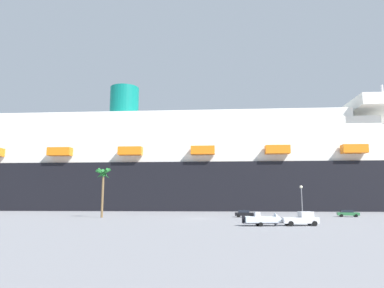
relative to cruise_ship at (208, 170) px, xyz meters
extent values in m
plane|color=gray|center=(5.38, -27.03, -15.03)|extent=(600.00, 600.00, 0.00)
cube|color=black|center=(-1.18, -0.10, -6.77)|extent=(215.01, 54.57, 16.53)
cube|color=white|center=(-1.18, -0.10, 3.05)|extent=(189.35, 49.27, 3.11)
cube|color=white|center=(-5.41, -0.56, 6.16)|extent=(183.21, 48.28, 3.11)
cube|color=white|center=(-9.64, -1.02, 9.26)|extent=(174.38, 47.04, 3.11)
cube|color=white|center=(-13.87, -1.49, 12.37)|extent=(162.42, 45.35, 3.11)
cube|color=white|center=(-18.10, -1.95, 15.48)|extent=(156.82, 44.07, 3.11)
cube|color=white|center=(-22.33, -2.42, 18.59)|extent=(147.46, 42.30, 3.11)
cube|color=white|center=(62.29, 6.87, 22.14)|extent=(24.94, 36.79, 4.00)
cylinder|color=#0C7266|center=(-32.91, -3.58, 26.66)|extent=(12.52, 12.52, 13.02)
cylinder|color=silver|center=(66.52, 7.34, 26.14)|extent=(0.80, 0.80, 12.00)
cube|color=orange|center=(-48.75, -21.81, 5.22)|extent=(8.30, 4.05, 2.80)
cube|color=orange|center=(-24.07, -19.10, 5.22)|extent=(8.30, 4.05, 2.80)
cube|color=orange|center=(0.61, -16.39, 5.22)|extent=(8.30, 4.05, 2.80)
cube|color=orange|center=(25.29, -13.68, 5.22)|extent=(8.30, 4.05, 2.80)
cube|color=orange|center=(49.98, -10.97, 5.22)|extent=(8.30, 4.05, 2.80)
cube|color=silver|center=(24.29, -72.81, -14.18)|extent=(5.91, 3.26, 0.90)
cube|color=silver|center=(25.27, -72.58, -13.28)|extent=(2.39, 2.26, 0.90)
cube|color=#26333F|center=(25.93, -72.42, -13.37)|extent=(0.49, 1.66, 0.63)
cylinder|color=black|center=(25.96, -71.38, -14.63)|extent=(0.84, 0.46, 0.80)
cylinder|color=black|center=(26.43, -73.33, -14.63)|extent=(0.84, 0.46, 0.80)
cylinder|color=black|center=(22.32, -72.26, -14.63)|extent=(0.84, 0.46, 0.80)
cylinder|color=black|center=(22.79, -74.21, -14.63)|extent=(0.84, 0.46, 0.80)
cube|color=#595960|center=(18.20, -74.29, -14.56)|extent=(5.83, 3.20, 0.16)
cube|color=#595960|center=(21.37, -73.52, -14.56)|extent=(1.78, 0.54, 0.10)
cylinder|color=black|center=(17.70, -73.29, -14.71)|extent=(0.67, 0.36, 0.64)
cylinder|color=black|center=(18.21, -75.40, -14.71)|extent=(0.67, 0.36, 0.64)
cube|color=silver|center=(18.20, -74.29, -14.03)|extent=(5.39, 3.29, 0.90)
cone|color=silver|center=(21.02, -73.60, -14.03)|extent=(1.63, 2.19, 1.96)
cube|color=silver|center=(17.71, -74.41, -13.23)|extent=(1.01, 1.16, 0.70)
cube|color=black|center=(15.56, -74.92, -14.03)|extent=(0.47, 0.57, 1.10)
cylinder|color=brown|center=(-16.56, -56.21, -10.15)|extent=(0.51, 0.51, 9.76)
cone|color=#1E6628|center=(-16.16, -56.20, -5.18)|extent=(0.78, 3.05, 2.79)
cone|color=#1E6628|center=(-16.28, -55.92, -5.18)|extent=(2.86, 2.82, 2.32)
cone|color=#1E6628|center=(-16.64, -55.82, -5.18)|extent=(3.18, 1.32, 2.70)
cone|color=#1E6628|center=(-16.91, -56.01, -5.18)|extent=(2.34, 3.32, 1.95)
cone|color=#1E6628|center=(-16.90, -56.43, -5.18)|extent=(2.48, 3.27, 1.86)
cone|color=#1E6628|center=(-16.69, -56.59, -5.18)|extent=(3.36, 1.72, 2.33)
cone|color=#1E6628|center=(-16.33, -56.54, -5.18)|extent=(3.01, 2.43, 2.55)
sphere|color=#1E6628|center=(-16.56, -56.21, -5.28)|extent=(1.10, 1.10, 1.10)
cylinder|color=slate|center=(26.10, -62.25, -11.97)|extent=(0.20, 0.20, 6.14)
sphere|color=#F9F2CC|center=(26.10, -62.25, -8.65)|extent=(0.56, 0.56, 0.56)
cube|color=black|center=(15.12, -49.03, -14.35)|extent=(4.56, 2.04, 0.70)
cube|color=#1E232D|center=(14.90, -49.02, -13.73)|extent=(2.58, 1.77, 0.55)
cylinder|color=black|center=(16.64, -48.17, -14.70)|extent=(0.67, 0.25, 0.66)
cylinder|color=black|center=(16.56, -50.01, -14.70)|extent=(0.67, 0.25, 0.66)
cylinder|color=black|center=(13.69, -48.04, -14.70)|extent=(0.67, 0.25, 0.66)
cylinder|color=black|center=(13.60, -49.88, -14.70)|extent=(0.67, 0.25, 0.66)
cube|color=#2D723F|center=(38.73, -43.38, -14.35)|extent=(4.86, 2.20, 0.70)
cube|color=#1E232D|center=(38.50, -43.36, -13.73)|extent=(2.77, 1.87, 0.55)
cylinder|color=black|center=(40.36, -42.57, -14.70)|extent=(0.67, 0.27, 0.66)
cylinder|color=black|center=(40.22, -44.42, -14.70)|extent=(0.67, 0.27, 0.66)
cylinder|color=black|center=(37.24, -42.34, -14.70)|extent=(0.67, 0.27, 0.66)
cylinder|color=black|center=(37.11, -44.19, -14.70)|extent=(0.67, 0.27, 0.66)
camera|label=1|loc=(17.39, -130.42, -10.78)|focal=32.30mm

